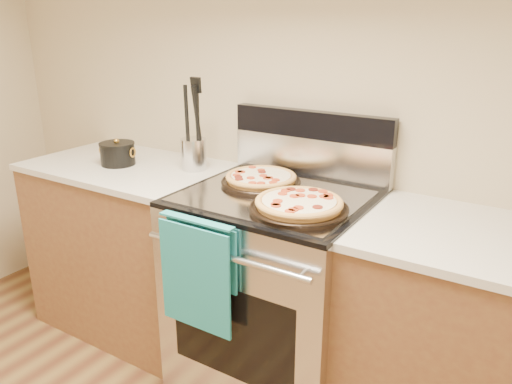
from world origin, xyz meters
The scene contains 16 objects.
wall_back centered at (0.00, 2.00, 1.35)m, with size 4.00×4.00×0.00m, color #C8B890.
range_body centered at (0.00, 1.65, 0.45)m, with size 0.76×0.68×0.90m, color #B7B7BC.
oven_window centered at (0.00, 1.31, 0.45)m, with size 0.56×0.01×0.40m, color black.
cooktop centered at (0.00, 1.65, 0.91)m, with size 0.76×0.68×0.02m, color black.
backsplash_lower centered at (0.00, 1.96, 1.01)m, with size 0.76×0.06×0.18m, color silver.
backsplash_upper centered at (0.00, 1.96, 1.16)m, with size 0.76×0.06×0.12m, color black.
oven_handle centered at (0.00, 1.27, 0.80)m, with size 0.03×0.03×0.70m, color silver.
dish_towel centered at (-0.12, 1.27, 0.70)m, with size 0.32×0.05×0.42m, color #197481, non-canonical shape.
foil_sheet centered at (0.00, 1.62, 0.92)m, with size 0.70×0.55×0.01m, color gray.
cabinet_left centered at (-0.88, 1.68, 0.44)m, with size 1.00×0.62×0.88m, color brown.
countertop_left centered at (-0.88, 1.68, 0.90)m, with size 1.02×0.64×0.03m, color beige.
cabinet_right centered at (0.88, 1.68, 0.44)m, with size 1.00×0.62×0.88m, color brown.
pepperoni_pizza_back centered at (-0.12, 1.72, 0.95)m, with size 0.34×0.34×0.05m, color #BC7839, non-canonical shape.
pepperoni_pizza_front centered at (0.17, 1.52, 0.95)m, with size 0.36×0.36×0.05m, color #BC7839, non-canonical shape.
utensil_crock centered at (-0.54, 1.79, 0.99)m, with size 0.12×0.12×0.15m, color silver.
saucepan centered at (-0.92, 1.65, 0.96)m, with size 0.17×0.17×0.10m, color black.
Camera 1 is at (0.95, -0.03, 1.60)m, focal length 35.00 mm.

